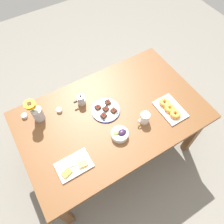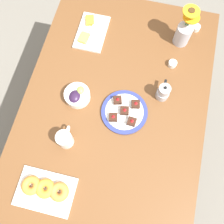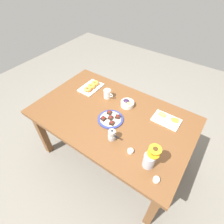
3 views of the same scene
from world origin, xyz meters
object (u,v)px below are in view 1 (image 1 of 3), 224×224
at_px(coffee_mug, 145,118).
at_px(cheese_platter, 74,166).
at_px(jam_cup_honey, 24,116).
at_px(dessert_plate, 106,110).
at_px(moka_pot, 81,100).
at_px(dining_table, 112,119).
at_px(jam_cup_berry, 59,110).
at_px(flower_vase, 37,113).
at_px(grape_bowl, 120,134).
at_px(croissant_platter, 170,109).

bearing_deg(coffee_mug, cheese_platter, 4.12).
relative_size(jam_cup_honey, dessert_plate, 0.19).
relative_size(coffee_mug, moka_pot, 0.96).
relative_size(dining_table, dessert_plate, 6.38).
bearing_deg(coffee_mug, dining_table, -44.53).
height_order(jam_cup_honey, jam_cup_berry, same).
xyz_separation_m(jam_cup_berry, flower_vase, (0.17, -0.02, 0.07)).
bearing_deg(jam_cup_honey, jam_cup_berry, 160.23).
bearing_deg(grape_bowl, croissant_platter, 178.33).
bearing_deg(coffee_mug, jam_cup_berry, -38.93).
bearing_deg(dessert_plate, flower_vase, -23.47).
relative_size(coffee_mug, jam_cup_honey, 2.38).
relative_size(cheese_platter, jam_cup_berry, 5.42).
relative_size(jam_cup_honey, moka_pot, 0.40).
bearing_deg(flower_vase, jam_cup_berry, 173.12).
xyz_separation_m(jam_cup_honey, moka_pot, (-0.48, 0.13, 0.03)).
bearing_deg(dining_table, jam_cup_honey, -29.39).
bearing_deg(dessert_plate, dining_table, 113.06).
distance_m(grape_bowl, moka_pot, 0.46).
bearing_deg(jam_cup_berry, coffee_mug, 141.07).
distance_m(croissant_platter, jam_cup_berry, 0.96).
height_order(jam_cup_berry, dessert_plate, dessert_plate).
height_order(coffee_mug, grape_bowl, coffee_mug).
distance_m(dining_table, croissant_platter, 0.52).
distance_m(jam_cup_berry, flower_vase, 0.19).
relative_size(dining_table, flower_vase, 6.64).
bearing_deg(flower_vase, cheese_platter, 97.28).
height_order(croissant_platter, jam_cup_honey, croissant_platter).
relative_size(grape_bowl, dessert_plate, 0.56).
bearing_deg(moka_pot, cheese_platter, 57.42).
xyz_separation_m(jam_cup_honey, dessert_plate, (-0.63, 0.30, -0.00)).
xyz_separation_m(dining_table, coffee_mug, (-0.20, 0.19, 0.14)).
xyz_separation_m(grape_bowl, jam_cup_honey, (0.60, -0.57, -0.01)).
height_order(croissant_platter, dessert_plate, dessert_plate).
distance_m(coffee_mug, grape_bowl, 0.25).
bearing_deg(cheese_platter, flower_vase, -82.72).
relative_size(croissant_platter, flower_vase, 1.16).
height_order(dining_table, coffee_mug, coffee_mug).
relative_size(dining_table, coffee_mug, 14.02).
bearing_deg(grape_bowl, moka_pot, -75.24).
bearing_deg(coffee_mug, croissant_platter, 174.14).
xyz_separation_m(jam_cup_berry, moka_pot, (-0.20, 0.03, 0.03)).
height_order(coffee_mug, flower_vase, flower_vase).
bearing_deg(grape_bowl, cheese_platter, 4.98).
bearing_deg(jam_cup_berry, dessert_plate, 149.44).
distance_m(croissant_platter, dessert_plate, 0.56).
bearing_deg(jam_cup_berry, cheese_platter, 78.35).
xyz_separation_m(dining_table, dessert_plate, (0.03, -0.06, 0.10)).
bearing_deg(croissant_platter, cheese_platter, 1.39).
bearing_deg(flower_vase, moka_pot, 172.96).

